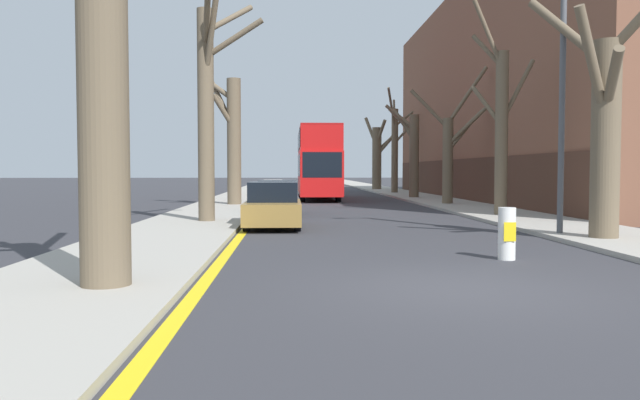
# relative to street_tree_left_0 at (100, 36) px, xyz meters

# --- Properties ---
(ground_plane) EXTENTS (300.00, 300.00, 0.00)m
(ground_plane) POSITION_rel_street_tree_left_0_xyz_m (5.37, 0.01, -3.77)
(ground_plane) COLOR #333338
(sidewalk_left) EXTENTS (3.45, 120.00, 0.12)m
(sidewalk_left) POSITION_rel_street_tree_left_0_xyz_m (-0.53, 50.01, -3.71)
(sidewalk_left) COLOR #A39E93
(sidewalk_left) RESTS_ON ground
(sidewalk_right) EXTENTS (3.45, 120.00, 0.12)m
(sidewalk_right) POSITION_rel_street_tree_left_0_xyz_m (11.26, 50.01, -3.71)
(sidewalk_right) COLOR #A39E93
(sidewalk_right) RESTS_ON ground
(building_facade_right) EXTENTS (10.08, 37.15, 13.10)m
(building_facade_right) POSITION_rel_street_tree_left_0_xyz_m (17.98, 28.56, 2.76)
(building_facade_right) COLOR brown
(building_facade_right) RESTS_ON ground
(kerb_line_stripe) EXTENTS (0.24, 120.00, 0.01)m
(kerb_line_stripe) POSITION_rel_street_tree_left_0_xyz_m (1.38, 50.01, -3.77)
(kerb_line_stripe) COLOR yellow
(kerb_line_stripe) RESTS_ON ground
(street_tree_left_0) EXTENTS (1.81, 4.62, 7.57)m
(street_tree_left_0) POSITION_rel_street_tree_left_0_xyz_m (0.00, 0.00, 0.00)
(street_tree_left_0) COLOR brown
(street_tree_left_0) RESTS_ON ground
(street_tree_left_1) EXTENTS (2.26, 3.41, 7.71)m
(street_tree_left_1) POSITION_rel_street_tree_left_0_xyz_m (0.01, 11.79, 0.23)
(street_tree_left_1) COLOR brown
(street_tree_left_1) RESTS_ON ground
(street_tree_left_2) EXTENTS (2.06, 1.79, 7.14)m
(street_tree_left_2) POSITION_rel_street_tree_left_0_xyz_m (-0.15, 22.25, -0.29)
(street_tree_left_2) COLOR brown
(street_tree_left_2) RESTS_ON ground
(street_tree_right_0) EXTENTS (2.57, 3.70, 6.56)m
(street_tree_right_0) POSITION_rel_street_tree_left_0_xyz_m (10.62, 5.98, -0.76)
(street_tree_right_0) COLOR brown
(street_tree_right_0) RESTS_ON ground
(street_tree_right_1) EXTENTS (2.70, 1.39, 8.20)m
(street_tree_right_1) POSITION_rel_street_tree_left_0_xyz_m (10.83, 14.32, -0.21)
(street_tree_right_1) COLOR brown
(street_tree_right_1) RESTS_ON ground
(street_tree_right_2) EXTENTS (3.86, 2.05, 7.12)m
(street_tree_right_2) POSITION_rel_street_tree_left_0_xyz_m (10.98, 22.43, -0.91)
(street_tree_right_2) COLOR brown
(street_tree_right_2) RESTS_ON ground
(street_tree_right_3) EXTENTS (2.39, 2.46, 6.09)m
(street_tree_right_3) POSITION_rel_street_tree_left_0_xyz_m (10.54, 30.24, -0.68)
(street_tree_right_3) COLOR brown
(street_tree_right_3) RESTS_ON ground
(street_tree_right_4) EXTENTS (2.62, 3.79, 8.02)m
(street_tree_right_4) POSITION_rel_street_tree_left_0_xyz_m (10.87, 38.75, -0.04)
(street_tree_right_4) COLOR brown
(street_tree_right_4) RESTS_ON ground
(street_tree_right_5) EXTENTS (3.09, 2.77, 6.76)m
(street_tree_right_5) POSITION_rel_street_tree_left_0_xyz_m (10.71, 47.43, -0.54)
(street_tree_right_5) COLOR brown
(street_tree_right_5) RESTS_ON ground
(double_decker_bus) EXTENTS (2.44, 10.51, 4.42)m
(double_decker_bus) POSITION_rel_street_tree_left_0_xyz_m (4.50, 29.93, -1.27)
(double_decker_bus) COLOR red
(double_decker_bus) RESTS_ON ground
(parked_car_0) EXTENTS (1.74, 3.99, 1.45)m
(parked_car_0) POSITION_rel_street_tree_left_0_xyz_m (2.22, 10.45, -3.09)
(parked_car_0) COLOR olive
(parked_car_0) RESTS_ON ground
(parked_car_1) EXTENTS (1.74, 4.53, 1.41)m
(parked_car_1) POSITION_rel_street_tree_left_0_xyz_m (2.22, 16.53, -3.11)
(parked_car_1) COLOR #4C5156
(parked_car_1) RESTS_ON ground
(lamp_post) EXTENTS (1.40, 0.20, 7.73)m
(lamp_post) POSITION_rel_street_tree_left_0_xyz_m (9.95, 7.18, 0.55)
(lamp_post) COLOR #4C4F54
(lamp_post) RESTS_ON ground
(traffic_bollard) EXTENTS (0.35, 0.36, 1.06)m
(traffic_bollard) POSITION_rel_street_tree_left_0_xyz_m (7.15, 3.06, -3.24)
(traffic_bollard) COLOR white
(traffic_bollard) RESTS_ON ground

